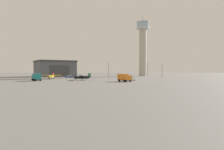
{
  "coord_description": "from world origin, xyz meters",
  "views": [
    {
      "loc": [
        3.57,
        -68.72,
        4.69
      ],
      "look_at": [
        -1.81,
        16.02,
        2.22
      ],
      "focal_mm": 31.33,
      "sensor_mm": 36.0,
      "label": 1
    }
  ],
  "objects": [
    {
      "name": "hangar",
      "position": [
        -42.59,
        58.22,
        5.24
      ],
      "size": [
        31.5,
        31.02,
        10.43
      ],
      "rotation": [
        0.0,
        0.0,
        -0.94
      ],
      "color": "#4C5159",
      "rests_on": "ground_plane"
    },
    {
      "name": "traffic_cone_near_left",
      "position": [
        -13.39,
        2.11,
        0.35
      ],
      "size": [
        0.36,
        0.36,
        0.72
      ],
      "color": "black",
      "rests_on": "ground_plane"
    },
    {
      "name": "traffic_cone_near_right",
      "position": [
        -23.48,
        10.89,
        0.28
      ],
      "size": [
        0.36,
        0.36,
        0.57
      ],
      "color": "black",
      "rests_on": "ground_plane"
    },
    {
      "name": "ground_plane",
      "position": [
        0.0,
        0.0,
        0.0
      ],
      "size": [
        400.0,
        400.0,
        0.0
      ],
      "primitive_type": "plane",
      "color": "slate"
    },
    {
      "name": "light_post_centre",
      "position": [
        -6.14,
        49.74,
        5.44
      ],
      "size": [
        0.44,
        0.44,
        9.19
      ],
      "color": "#38383D",
      "rests_on": "ground_plane"
    },
    {
      "name": "airplane_black",
      "position": [
        -14.92,
        15.22,
        1.39
      ],
      "size": [
        7.9,
        10.1,
        2.97
      ],
      "rotation": [
        0.0,
        0.0,
        3.33
      ],
      "color": "black",
      "rests_on": "ground_plane"
    },
    {
      "name": "truck_box_orange",
      "position": [
        3.48,
        5.21,
        1.63
      ],
      "size": [
        5.49,
        6.28,
        2.93
      ],
      "rotation": [
        0.0,
        0.0,
        5.34
      ],
      "color": "#38383D",
      "rests_on": "ground_plane"
    },
    {
      "name": "control_tower",
      "position": [
        16.69,
        72.28,
        22.68
      ],
      "size": [
        9.56,
        9.56,
        42.52
      ],
      "color": "#B2AD9E",
      "rests_on": "ground_plane"
    },
    {
      "name": "airplane_yellow",
      "position": [
        -31.99,
        23.83,
        1.33
      ],
      "size": [
        9.63,
        7.57,
        2.85
      ],
      "rotation": [
        0.0,
        0.0,
        4.73
      ],
      "color": "gold",
      "rests_on": "ground_plane"
    },
    {
      "name": "light_post_west",
      "position": [
        24.42,
        41.14,
        4.86
      ],
      "size": [
        0.44,
        0.44,
        8.09
      ],
      "color": "#38383D",
      "rests_on": "ground_plane"
    },
    {
      "name": "light_post_east",
      "position": [
        17.95,
        54.73,
        5.34
      ],
      "size": [
        0.44,
        0.44,
        9.01
      ],
      "color": "#38383D",
      "rests_on": "ground_plane"
    },
    {
      "name": "car_blue",
      "position": [
        -27.23,
        38.3,
        0.74
      ],
      "size": [
        4.64,
        3.07,
        1.37
      ],
      "rotation": [
        0.0,
        0.0,
        2.81
      ],
      "color": "#2847A8",
      "rests_on": "ground_plane"
    },
    {
      "name": "car_white",
      "position": [
        6.57,
        13.45,
        0.74
      ],
      "size": [
        3.13,
        4.72,
        1.37
      ],
      "rotation": [
        0.0,
        0.0,
        5.0
      ],
      "color": "white",
      "rests_on": "ground_plane"
    },
    {
      "name": "truck_box_teal",
      "position": [
        -32.28,
        8.83,
        1.66
      ],
      "size": [
        5.77,
        6.57,
        2.95
      ],
      "rotation": [
        0.0,
        0.0,
        2.22
      ],
      "color": "#38383D",
      "rests_on": "ground_plane"
    }
  ]
}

